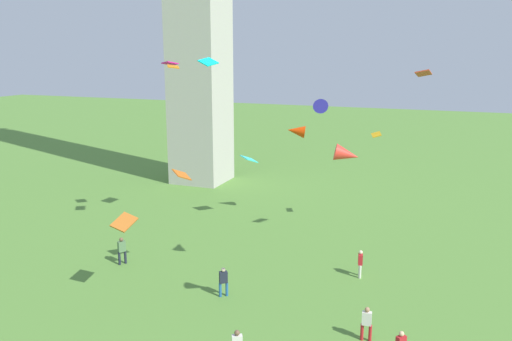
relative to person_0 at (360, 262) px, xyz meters
name	(u,v)px	position (x,y,z in m)	size (l,w,h in m)	color
person_0	(360,262)	(0.00, 0.00, 0.00)	(0.35, 0.52, 1.72)	silver
person_2	(122,249)	(-14.70, -3.62, 0.05)	(0.49, 0.54, 1.81)	#1E2333
person_3	(367,322)	(1.53, -7.03, 0.01)	(0.53, 0.30, 1.73)	red
person_5	(223,280)	(-6.70, -5.35, 0.00)	(0.51, 0.48, 1.73)	#235693
kite_flying_0	(249,159)	(-10.25, 7.37, 4.20)	(1.30, 1.56, 0.70)	#38E1D6
kite_flying_1	(320,103)	(-1.90, -3.58, 9.92)	(1.13, 1.42, 1.01)	#372CC7
kite_flying_2	(170,63)	(-14.33, 2.65, 11.67)	(1.46, 1.37, 0.34)	#E90D83
kite_flying_3	(173,67)	(-13.04, 0.85, 11.51)	(1.22, 1.33, 0.28)	orange
kite_flying_4	(124,222)	(-11.42, -7.67, 3.58)	(0.96, 1.33, 0.73)	#BB6220
kite_flying_5	(423,73)	(2.67, 3.50, 11.21)	(0.98, 1.24, 0.53)	#CA4025
kite_flying_6	(208,62)	(-11.88, 3.74, 11.78)	(1.11, 1.43, 0.63)	#08EFED
kite_flying_7	(376,134)	(-0.66, 8.78, 6.50)	(0.90, 1.06, 0.38)	orange
kite_flying_8	(296,131)	(-6.80, 8.61, 6.45)	(1.69, 1.37, 1.14)	#E33806
kite_flying_9	(347,155)	(0.47, -8.09, 8.21)	(1.29, 0.98, 0.93)	#F2372B
kite_flying_10	(182,175)	(-9.74, -4.28, 5.58)	(0.95, 1.30, 0.77)	#D15F16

